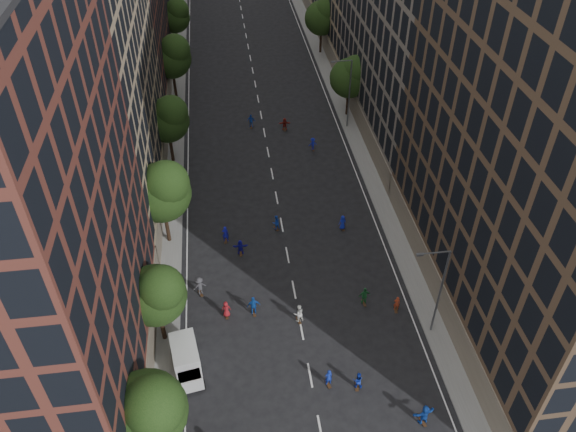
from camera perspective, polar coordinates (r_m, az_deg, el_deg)
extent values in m
plane|color=black|center=(67.24, -2.00, 6.28)|extent=(240.00, 240.00, 0.00)
cube|color=slate|center=(73.72, -12.04, 8.71)|extent=(4.00, 105.00, 0.15)
cube|color=slate|center=(75.33, 6.65, 10.06)|extent=(4.00, 105.00, 0.15)
cube|color=#968062|center=(56.48, -22.22, 16.14)|extent=(14.00, 26.00, 34.00)
sphere|color=black|center=(37.71, -14.18, -18.67)|extent=(5.20, 5.20, 5.20)
sphere|color=black|center=(36.25, -13.51, -18.24)|extent=(3.90, 3.90, 3.90)
cylinder|color=black|center=(46.57, -12.69, -10.66)|extent=(0.36, 0.36, 3.70)
sphere|color=black|center=(44.09, -13.31, -7.85)|extent=(4.80, 4.80, 4.80)
sphere|color=black|center=(42.82, -12.78, -7.19)|extent=(3.60, 3.60, 3.60)
cylinder|color=black|center=(54.89, -12.22, -0.85)|extent=(0.36, 0.36, 4.22)
sphere|color=black|center=(52.53, -12.78, 2.34)|extent=(5.60, 5.60, 5.60)
sphere|color=black|center=(51.19, -12.25, 3.28)|extent=(4.20, 4.20, 4.20)
cylinder|color=black|center=(66.30, -11.78, 6.86)|extent=(0.36, 0.36, 3.87)
sphere|color=black|center=(64.50, -12.19, 9.48)|extent=(5.00, 5.00, 5.00)
sphere|color=black|center=(63.41, -11.79, 10.29)|extent=(3.75, 3.75, 3.75)
cylinder|color=black|center=(80.22, -11.45, 13.05)|extent=(0.36, 0.36, 4.05)
sphere|color=black|center=(78.68, -11.80, 15.44)|extent=(5.40, 5.40, 5.40)
sphere|color=black|center=(77.61, -11.44, 16.23)|extent=(4.05, 4.05, 4.05)
cylinder|color=black|center=(94.88, -11.20, 17.25)|extent=(0.36, 0.36, 3.78)
sphere|color=black|center=(93.66, -11.47, 19.19)|extent=(4.80, 4.80, 4.80)
sphere|color=black|center=(92.77, -11.19, 19.82)|extent=(3.60, 3.60, 3.60)
cylinder|color=black|center=(74.71, 6.06, 11.42)|extent=(0.36, 0.36, 3.74)
sphere|color=black|center=(73.18, 6.25, 13.76)|extent=(5.00, 5.00, 5.00)
sphere|color=black|center=(72.35, 6.91, 14.49)|extent=(3.75, 3.75, 3.75)
cylinder|color=black|center=(92.37, 3.34, 17.34)|extent=(0.36, 0.36, 3.96)
sphere|color=black|center=(91.06, 3.43, 19.44)|extent=(5.20, 5.20, 5.20)
sphere|color=black|center=(90.26, 3.96, 20.11)|extent=(3.90, 3.90, 3.90)
cylinder|color=#595B60|center=(45.59, 15.17, -7.60)|extent=(0.18, 0.18, 9.00)
cylinder|color=#595B60|center=(42.07, 14.67, -3.63)|extent=(2.40, 0.12, 0.12)
cube|color=#595B60|center=(41.74, 13.24, -3.84)|extent=(0.50, 0.22, 0.15)
cylinder|color=#595B60|center=(70.79, 6.25, 12.12)|extent=(0.18, 0.18, 9.00)
cylinder|color=#595B60|center=(68.57, 5.51, 15.41)|extent=(2.40, 0.12, 0.12)
cube|color=#595B60|center=(68.37, 4.57, 15.35)|extent=(0.50, 0.22, 0.15)
cube|color=silver|center=(44.99, -10.40, -13.70)|extent=(2.44, 3.57, 2.02)
cube|color=silver|center=(44.09, -9.92, -16.03)|extent=(2.05, 1.75, 1.28)
cube|color=black|center=(43.61, -10.01, -15.58)|extent=(1.82, 1.45, 0.09)
cylinder|color=black|center=(44.45, -10.98, -16.99)|extent=(0.34, 0.72, 0.70)
cylinder|color=black|center=(44.45, -8.56, -16.52)|extent=(0.34, 0.72, 0.70)
cylinder|color=black|center=(46.56, -11.64, -13.42)|extent=(0.34, 0.72, 0.70)
cylinder|color=black|center=(46.57, -9.37, -12.98)|extent=(0.34, 0.72, 0.70)
imported|color=#13299C|center=(43.84, 4.13, -16.06)|extent=(0.66, 0.50, 1.64)
imported|color=#142EA9|center=(43.95, 7.09, -16.26)|extent=(0.87, 0.74, 1.56)
imported|color=#164DB3|center=(47.98, -3.51, -9.10)|extent=(1.15, 0.56, 1.90)
imported|color=#1440A9|center=(43.06, 13.68, -19.04)|extent=(1.79, 0.88, 1.85)
imported|color=maroon|center=(48.11, -6.30, -9.43)|extent=(0.81, 0.54, 1.60)
imported|color=#983019|center=(49.18, 10.98, -8.75)|extent=(0.61, 0.45, 1.52)
imported|color=silver|center=(47.42, 1.09, -9.90)|extent=(1.00, 0.86, 1.78)
imported|color=#3E3D42|center=(50.01, -8.97, -7.09)|extent=(1.37, 1.06, 1.87)
imported|color=#1C5F2C|center=(49.14, 7.79, -8.07)|extent=(1.09, 0.54, 1.80)
imported|color=#1713A2|center=(53.35, -4.86, -3.23)|extent=(1.46, 0.49, 1.57)
imported|color=#1420A3|center=(56.16, 5.56, -0.69)|extent=(0.86, 0.66, 1.56)
imported|color=#1617B3|center=(54.75, -6.37, -1.85)|extent=(0.74, 0.57, 1.79)
imported|color=#153AB0|center=(55.88, -1.23, -0.69)|extent=(0.94, 0.84, 1.59)
imported|color=#121A99|center=(67.69, 2.52, 7.30)|extent=(1.09, 0.76, 1.55)
imported|color=#1641B6|center=(72.21, -3.77, 9.58)|extent=(1.08, 0.62, 1.74)
imported|color=maroon|center=(71.53, -0.35, 9.28)|extent=(1.50, 0.54, 1.59)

